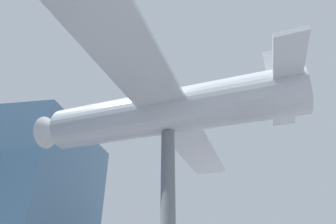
% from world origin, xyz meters
% --- Properties ---
extents(glass_pavilion_right, '(10.88, 10.67, 11.47)m').
position_xyz_m(glass_pavilion_right, '(9.27, 13.59, 5.44)').
color(glass_pavilion_right, slate).
rests_on(glass_pavilion_right, ground_plane).
extents(support_pylon_central, '(0.56, 0.56, 6.17)m').
position_xyz_m(support_pylon_central, '(0.00, 0.00, 3.08)').
color(support_pylon_central, slate).
rests_on(support_pylon_central, ground_plane).
extents(suspended_airplane, '(19.73, 12.75, 3.07)m').
position_xyz_m(suspended_airplane, '(0.04, 0.21, 7.15)').
color(suspended_airplane, '#B2B7BC').
rests_on(suspended_airplane, support_pylon_central).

